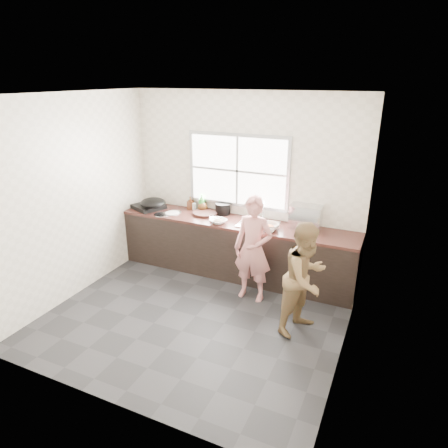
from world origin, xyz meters
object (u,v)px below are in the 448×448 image
at_px(person_side, 305,278).
at_px(bowl_crabs, 269,227).
at_px(glass_jar, 194,206).
at_px(dish_rack, 306,216).
at_px(black_pot, 223,209).
at_px(cutting_board, 205,213).
at_px(woman, 253,252).
at_px(plate_food, 172,213).
at_px(wok, 153,203).
at_px(pot_lid_left, 162,215).
at_px(bowl_held, 269,230).
at_px(bottle_green, 202,202).
at_px(burner, 149,207).
at_px(bottle_brown_short, 203,205).
at_px(pot_lid_right, 174,213).
at_px(bottle_brown_tall, 190,204).
at_px(bowl_mince, 218,221).

distance_m(person_side, bowl_crabs, 1.17).
relative_size(glass_jar, dish_rack, 0.24).
bearing_deg(bowl_crabs, black_pot, 158.81).
bearing_deg(cutting_board, woman, -31.87).
bearing_deg(bowl_crabs, plate_food, 179.40).
distance_m(wok, pot_lid_left, 0.28).
relative_size(person_side, bowl_held, 7.06).
xyz_separation_m(glass_jar, pot_lid_left, (-0.33, -0.44, -0.05)).
xyz_separation_m(woman, bowl_held, (0.10, 0.34, 0.21)).
bearing_deg(bowl_held, bottle_green, 160.92).
bearing_deg(woman, bottle_green, 147.87).
bearing_deg(pot_lid_left, burner, 153.51).
distance_m(person_side, burner, 2.99).
xyz_separation_m(bottle_brown_short, burner, (-0.86, -0.25, -0.06)).
bearing_deg(bowl_crabs, glass_jar, 166.26).
relative_size(bottle_brown_short, pot_lid_left, 0.79).
distance_m(glass_jar, wok, 0.65).
bearing_deg(bowl_held, cutting_board, 165.10).
bearing_deg(dish_rack, pot_lid_right, -174.56).
bearing_deg(person_side, cutting_board, 82.88).
height_order(plate_food, dish_rack, dish_rack).
relative_size(plate_food, bottle_brown_tall, 1.18).
distance_m(bottle_brown_short, pot_lid_right, 0.47).
relative_size(bowl_crabs, bowl_held, 1.14).
bearing_deg(plate_food, person_side, -21.10).
bearing_deg(black_pot, bottle_brown_tall, 180.00).
relative_size(bowl_mince, bowl_crabs, 1.09).
relative_size(bottle_green, wok, 0.69).
distance_m(black_pot, bottle_brown_tall, 0.58).
distance_m(burner, dish_rack, 2.53).
bearing_deg(bottle_brown_tall, bottle_brown_short, 0.00).
bearing_deg(bottle_brown_tall, woman, -29.63).
xyz_separation_m(cutting_board, dish_rack, (1.54, 0.10, 0.14)).
xyz_separation_m(bowl_mince, burner, (-1.32, 0.16, 0.00)).
distance_m(plate_food, bottle_brown_tall, 0.36).
height_order(black_pot, bottle_brown_short, bottle_brown_short).
relative_size(bowl_crabs, pot_lid_right, 0.97).
height_order(bottle_brown_tall, pot_lid_left, bottle_brown_tall).
height_order(bottle_brown_short, pot_lid_right, bottle_brown_short).
bearing_deg(person_side, bowl_crabs, 63.30).
bearing_deg(dish_rack, black_pot, 177.13).
height_order(person_side, bowl_crabs, person_side).
bearing_deg(bottle_brown_short, bottle_green, 180.00).
relative_size(woman, bowl_held, 7.01).
height_order(bottle_brown_tall, burner, bottle_brown_tall).
xyz_separation_m(bottle_brown_tall, bottle_brown_short, (0.22, 0.00, -0.00)).
distance_m(bowl_mince, bottle_green, 0.65).
height_order(bowl_held, pot_lid_left, bowl_held).
relative_size(cutting_board, bottle_green, 1.43).
bearing_deg(pot_lid_left, bowl_mince, 1.68).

